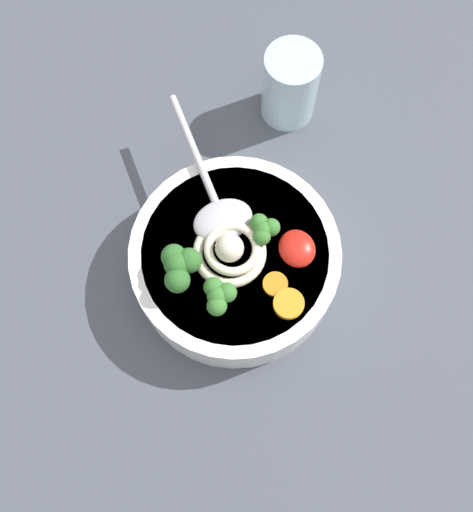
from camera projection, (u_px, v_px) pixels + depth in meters
table_slab at (225, 279)px, 67.98cm from camera, size 90.40×90.40×3.99cm
soup_bowl at (236, 265)px, 63.18cm from camera, size 21.03×21.03×5.96cm
noodle_pile at (231, 252)px, 59.55cm from camera, size 7.92×7.76×3.18cm
soup_spoon at (218, 208)px, 61.20cm from camera, size 17.22×6.03×1.60cm
chili_sauce_dollop at (297, 249)px, 59.76cm from camera, size 3.92×3.53×1.77cm
broccoli_floret_beside_noodles at (219, 295)px, 57.26cm from camera, size 3.75×3.22×2.96cm
broccoli_floret_far at (264, 230)px, 59.48cm from camera, size 3.48×3.00×2.75cm
broccoli_floret_beside_chili at (180, 267)px, 57.62cm from camera, size 4.76×4.09×3.76cm
carrot_slice_extra_a at (275, 284)px, 59.29cm from camera, size 2.42×2.42×0.47cm
carrot_slice_rear at (208, 239)px, 60.75cm from camera, size 2.05×2.05×0.50cm
carrot_slice_extra_b at (289, 304)px, 58.54cm from camera, size 2.97×2.97×0.74cm
drinking_glass at (290, 86)px, 68.13cm from camera, size 6.16×6.16×9.31cm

